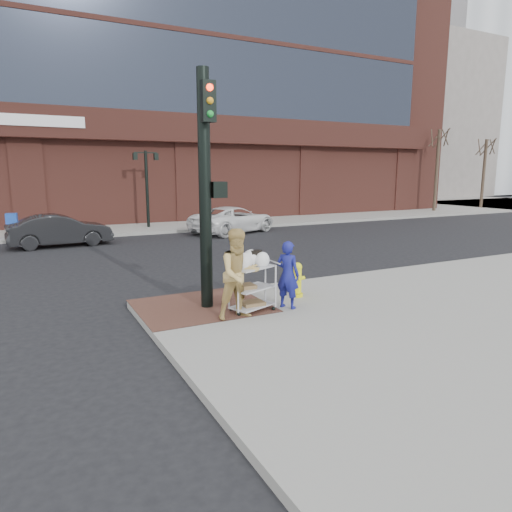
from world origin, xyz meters
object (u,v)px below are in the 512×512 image
lamp_post (147,180)px  utility_cart (252,284)px  minivan_white (233,220)px  fire_hydrant (297,279)px  pedestrian_tan (239,274)px  sedan_dark (60,230)px  traffic_signal_pole (206,184)px  woman_blue (288,275)px

lamp_post → utility_cart: size_ratio=3.07×
minivan_white → utility_cart: size_ratio=3.69×
lamp_post → fire_hydrant: size_ratio=4.86×
pedestrian_tan → fire_hydrant: bearing=21.3°
sedan_dark → fire_hydrant: (4.35, -11.59, -0.10)m
lamp_post → utility_cart: bearing=-96.3°
utility_cart → fire_hydrant: bearing=19.7°
sedan_dark → fire_hydrant: bearing=-163.8°
traffic_signal_pole → lamp_post: bearing=80.8°
sedan_dark → minivan_white: size_ratio=0.84×
traffic_signal_pole → fire_hydrant: traffic_signal_pole is taller
pedestrian_tan → sedan_dark: (-2.44, 12.43, -0.39)m
utility_cart → woman_blue: bearing=-10.9°
woman_blue → sedan_dark: woman_blue is taller
pedestrian_tan → utility_cart: (0.45, 0.32, -0.32)m
woman_blue → utility_cart: size_ratio=1.13×
traffic_signal_pole → woman_blue: bearing=-29.3°
pedestrian_tan → minivan_white: pedestrian_tan is taller
woman_blue → fire_hydrant: (0.68, 0.68, -0.32)m
sedan_dark → woman_blue: bearing=-167.7°
lamp_post → traffic_signal_pole: traffic_signal_pole is taller
lamp_post → fire_hydrant: (-0.29, -15.40, -2.05)m
pedestrian_tan → sedan_dark: size_ratio=0.45×
pedestrian_tan → fire_hydrant: size_ratio=2.22×
woman_blue → fire_hydrant: woman_blue is taller
woman_blue → utility_cart: (-0.78, 0.15, -0.15)m
lamp_post → pedestrian_tan: 16.47m
woman_blue → pedestrian_tan: (-1.24, -0.17, 0.18)m
minivan_white → fire_hydrant: minivan_white is taller
sedan_dark → utility_cart: (2.89, -12.11, 0.07)m
traffic_signal_pole → pedestrian_tan: size_ratio=2.73×
traffic_signal_pole → minivan_white: 13.64m
traffic_signal_pole → minivan_white: size_ratio=1.04×
fire_hydrant → woman_blue: bearing=-135.1°
lamp_post → minivan_white: 5.16m
woman_blue → pedestrian_tan: size_ratio=0.81×
lamp_post → traffic_signal_pole: size_ratio=0.80×
sedan_dark → fire_hydrant: size_ratio=4.94×
traffic_signal_pole → pedestrian_tan: (0.27, -1.02, -1.77)m
fire_hydrant → minivan_white: bearing=72.5°
fire_hydrant → lamp_post: bearing=88.9°
pedestrian_tan → sedan_dark: pedestrian_tan is taller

